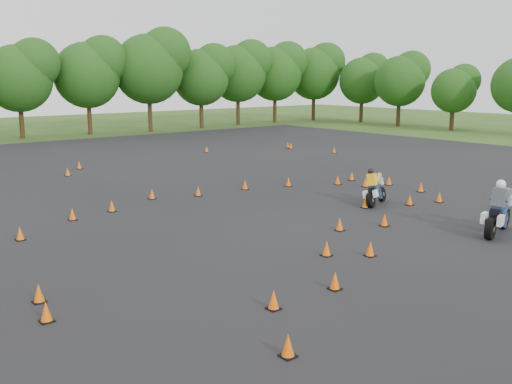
# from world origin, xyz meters

# --- Properties ---
(ground) EXTENTS (140.00, 140.00, 0.00)m
(ground) POSITION_xyz_m (0.00, 0.00, 0.00)
(ground) COLOR #2D5119
(ground) RESTS_ON ground
(asphalt_pad) EXTENTS (62.00, 62.00, 0.00)m
(asphalt_pad) POSITION_xyz_m (0.00, 6.00, 0.01)
(asphalt_pad) COLOR black
(asphalt_pad) RESTS_ON ground
(treeline) EXTENTS (86.96, 32.03, 10.71)m
(treeline) POSITION_xyz_m (1.25, 35.27, 4.61)
(treeline) COLOR #1E4714
(treeline) RESTS_ON ground
(traffic_cones) EXTENTS (36.52, 32.57, 0.45)m
(traffic_cones) POSITION_xyz_m (-0.02, 5.57, 0.23)
(traffic_cones) COLOR #EB5E09
(traffic_cones) RESTS_ON asphalt_pad
(rider_grey) EXTENTS (2.64, 1.38, 1.95)m
(rider_grey) POSITION_xyz_m (5.61, -2.42, 0.98)
(rider_grey) COLOR #44474D
(rider_grey) RESTS_ON ground
(rider_yellow) EXTENTS (2.17, 1.34, 1.60)m
(rider_yellow) POSITION_xyz_m (6.05, 3.19, 0.81)
(rider_yellow) COLOR yellow
(rider_yellow) RESTS_ON ground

